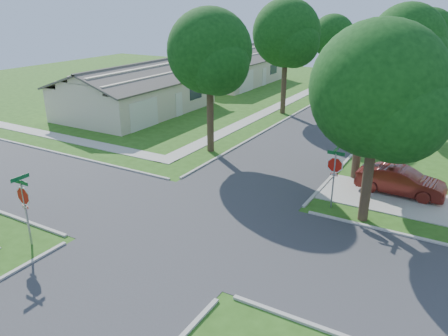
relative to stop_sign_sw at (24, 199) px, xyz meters
name	(u,v)px	position (x,y,z in m)	size (l,w,h in m)	color
ground	(194,224)	(4.70, 4.70, -2.03)	(100.00, 100.00, 0.00)	#2A5216
road_ns	(194,224)	(4.70, 4.70, -2.03)	(7.00, 100.00, 0.02)	#333335
sidewalk_ne	(422,116)	(10.80, 30.70, -2.01)	(1.20, 40.00, 0.04)	#9E9B91
sidewalk_nw	(289,101)	(-1.40, 30.70, -2.01)	(1.20, 40.00, 0.04)	#9E9B91
driveway	(410,203)	(12.60, 11.80, -2.01)	(8.80, 3.60, 0.05)	#9E9B91
stop_sign_sw	(24,199)	(0.00, 0.00, 0.00)	(1.05, 0.80, 2.98)	gray
stop_sign_ne	(335,167)	(9.40, 9.40, 0.00)	(1.05, 0.80, 2.98)	gray
tree_e_near	(367,75)	(9.45, 13.71, 3.61)	(4.97, 4.80, 8.28)	#38281C
tree_e_mid	(407,45)	(9.46, 25.71, 4.22)	(5.59, 5.40, 9.21)	#38281C
tree_e_far	(428,37)	(9.45, 38.71, 3.95)	(5.17, 5.00, 8.72)	#38281C
tree_w_near	(210,55)	(0.06, 13.71, 4.08)	(5.38, 5.20, 8.97)	#38281C
tree_w_mid	(287,36)	(0.06, 25.71, 4.46)	(5.80, 5.60, 9.56)	#38281C
tree_w_far	(333,38)	(0.05, 38.71, 3.48)	(4.76, 4.60, 8.04)	#38281C
tree_ne_corner	(379,96)	(11.06, 8.91, 3.56)	(5.80, 5.60, 8.66)	#38281C
house_nw_near	(137,95)	(-11.29, 19.70, -0.51)	(8.42, 13.60, 4.23)	beige
house_nw_far	(232,70)	(-11.29, 36.70, -0.51)	(8.42, 13.60, 4.23)	beige
car_driveway	(401,181)	(11.92, 12.67, -1.33)	(1.49, 4.28, 1.41)	#521611
car_curb_east	(378,113)	(7.90, 26.67, -1.29)	(1.74, 4.33, 1.48)	black
car_curb_west	(375,76)	(3.50, 45.99, -1.31)	(2.03, 5.00, 1.45)	black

